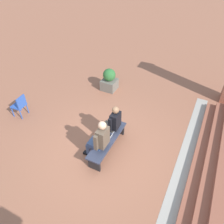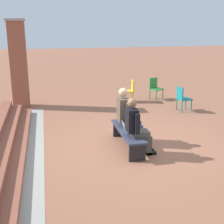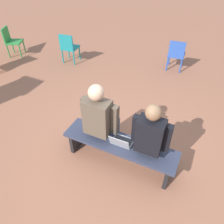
% 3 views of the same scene
% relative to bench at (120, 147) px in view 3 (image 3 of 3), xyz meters
% --- Properties ---
extents(ground_plane, '(60.00, 60.00, 0.00)m').
position_rel_bench_xyz_m(ground_plane, '(0.08, -0.08, -0.35)').
color(ground_plane, '#9E6047').
extents(bench, '(1.80, 0.44, 0.45)m').
position_rel_bench_xyz_m(bench, '(0.00, 0.00, 0.00)').
color(bench, '#33384C').
rests_on(bench, ground).
extents(person_student, '(0.54, 0.69, 1.35)m').
position_rel_bench_xyz_m(person_student, '(-0.45, -0.07, 0.36)').
color(person_student, '#4C473D').
rests_on(person_student, ground).
extents(person_adult, '(0.59, 0.74, 1.42)m').
position_rel_bench_xyz_m(person_adult, '(0.35, -0.07, 0.39)').
color(person_adult, '#384C75').
rests_on(person_adult, ground).
extents(laptop, '(0.32, 0.29, 0.21)m').
position_rel_bench_xyz_m(laptop, '(-0.03, 0.01, 0.15)').
color(laptop, '#9EA0A5').
rests_on(laptop, bench).
extents(plastic_chair_by_pillar, '(0.46, 0.46, 0.84)m').
position_rel_bench_xyz_m(plastic_chair_by_pillar, '(2.75, -2.66, 0.13)').
color(plastic_chair_by_pillar, teal).
rests_on(plastic_chair_by_pillar, ground).
extents(plastic_chair_near_bench_right, '(0.56, 0.56, 0.84)m').
position_rel_bench_xyz_m(plastic_chair_near_bench_right, '(4.57, -2.33, 0.13)').
color(plastic_chair_near_bench_right, '#2D893D').
rests_on(plastic_chair_near_bench_right, ground).
extents(plastic_chair_far_left, '(0.45, 0.45, 0.84)m').
position_rel_bench_xyz_m(plastic_chair_far_left, '(-0.07, -3.50, 0.13)').
color(plastic_chair_far_left, '#2D56B7').
rests_on(plastic_chair_far_left, ground).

